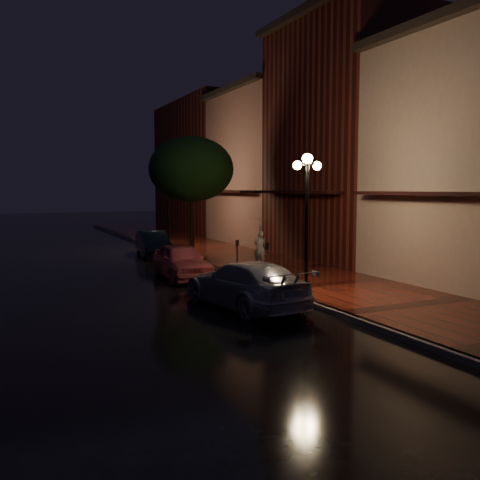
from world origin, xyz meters
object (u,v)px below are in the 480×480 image
streetlamp_near (307,215)px  woman_with_umbrella (260,233)px  streetlamp_far (168,203)px  navy_car (153,243)px  silver_car (245,284)px  street_tree (192,171)px  pink_car (182,261)px  parking_meter (237,253)px

streetlamp_near → woman_with_umbrella: bearing=76.1°
streetlamp_near → streetlamp_far: bearing=90.0°
navy_car → silver_car: silver_car is taller
street_tree → pink_car: street_tree is taller
street_tree → woman_with_umbrella: 5.80m
silver_car → woman_with_umbrella: woman_with_umbrella is taller
streetlamp_near → woman_with_umbrella: streetlamp_near is taller
silver_car → woman_with_umbrella: bearing=-128.1°
streetlamp_far → street_tree: 3.44m
streetlamp_far → silver_car: streetlamp_far is taller
street_tree → navy_car: street_tree is taller
pink_car → woman_with_umbrella: bearing=13.7°
streetlamp_near → parking_meter: 4.94m
navy_car → woman_with_umbrella: bearing=-60.4°
silver_car → woman_with_umbrella: size_ratio=2.21×
street_tree → streetlamp_near: bearing=-91.3°
streetlamp_near → navy_car: (-1.30, 12.59, -1.97)m
woman_with_umbrella → streetlamp_far: bearing=-57.8°
silver_car → woman_with_umbrella: (3.68, 6.24, 0.86)m
woman_with_umbrella → street_tree: bearing=-54.5°
streetlamp_far → woman_with_umbrella: bearing=-79.4°
navy_car → streetlamp_far: bearing=53.9°
woman_with_umbrella → streetlamp_near: bearing=97.6°
streetlamp_near → parking_meter: bearing=92.5°
pink_car → parking_meter: (2.03, -0.61, 0.27)m
streetlamp_far → street_tree: bearing=-85.1°
streetlamp_far → pink_car: 9.22m
street_tree → parking_meter: 7.17m
streetlamp_near → navy_car: bearing=95.9°
navy_car → silver_car: size_ratio=0.82×
streetlamp_far → pink_car: size_ratio=1.10×
streetlamp_near → street_tree: (0.26, 10.99, 1.64)m
streetlamp_far → parking_meter: bearing=-91.2°
streetlamp_near → streetlamp_far: size_ratio=1.00×
street_tree → pink_car: size_ratio=1.47×
pink_car → silver_car: (0.04, -5.49, 0.00)m
streetlamp_far → navy_car: (-1.30, -1.41, -1.97)m
streetlamp_near → navy_car: 12.81m
navy_car → silver_car: (-0.89, -12.82, 0.05)m
silver_car → navy_car: bearing=-101.5°
streetlamp_far → street_tree: street_tree is taller
street_tree → navy_car: 4.25m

